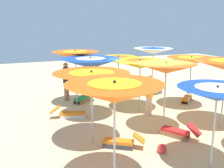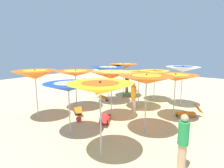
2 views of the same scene
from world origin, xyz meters
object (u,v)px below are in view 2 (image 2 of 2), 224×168
Objects in this scene: lounger_4 at (188,113)px; lounger_1 at (103,97)px; beach_umbrella_4 at (111,75)px; beach_umbrella_10 at (155,73)px; lounger_2 at (106,118)px; beach_umbrella_5 at (146,79)px; beach_umbrella_1 at (68,87)px; beachgoer_0 at (183,141)px; beach_umbrella_3 at (75,73)px; beachgoer_1 at (127,82)px; beachgoer_2 at (134,97)px; beach_umbrella_7 at (139,75)px; beach_umbrella_9 at (123,66)px; beach_umbrella_11 at (183,69)px; lounger_3 at (130,94)px; lounger_0 at (77,110)px; beach_umbrella_2 at (100,88)px; beach_umbrella_0 at (35,75)px; beach_umbrella_8 at (176,78)px; beach_umbrella_6 at (108,70)px; beach_ball at (79,119)px.

lounger_1 is at bearing -39.86° from lounger_4.
beach_umbrella_10 is (-0.32, -4.45, -0.29)m from beach_umbrella_4.
beach_umbrella_5 is at bearing -114.05° from lounger_2.
beachgoer_0 is at bearing -174.25° from beach_umbrella_1.
beachgoer_1 is at bearing -94.46° from beach_umbrella_3.
lounger_2 is 0.79× the size of beachgoer_2.
beachgoer_2 is (-0.06, 0.70, -1.14)m from beach_umbrella_7.
beach_umbrella_3 is at bearing -0.31° from beach_umbrella_4.
beach_umbrella_9 is 3.68m from beachgoer_2.
beach_umbrella_9 is 1.01× the size of beach_umbrella_11.
beach_umbrella_1 reaches higher than beachgoer_0.
lounger_3 is (3.75, -0.19, -2.09)m from beach_umbrella_11.
beachgoer_1 reaches higher than lounger_0.
beach_umbrella_2 is 1.16× the size of beach_umbrella_10.
beachgoer_1 is (2.52, -2.69, -1.02)m from beach_umbrella_7.
beach_umbrella_9 is 8.67m from beachgoer_0.
beach_umbrella_0 is 1.08× the size of beach_umbrella_3.
beach_umbrella_11 is at bearing 72.33° from beachgoer_0.
beach_umbrella_1 is 0.95× the size of beach_umbrella_3.
beachgoer_0 is (-0.97, 4.54, 0.65)m from lounger_4.
beach_umbrella_4 reaches higher than lounger_2.
beach_umbrella_5 is at bearing 123.30° from beach_umbrella_7.
beach_umbrella_8 is 3.49m from beach_umbrella_10.
beach_umbrella_9 is 1.79× the size of lounger_1.
beach_umbrella_6 is at bearing 46.01° from beach_umbrella_10.
beach_umbrella_11 is at bearing -133.19° from beach_umbrella_7.
beach_umbrella_1 reaches higher than beachgoer_2.
beach_umbrella_1 is at bearing 122.54° from beach_ball.
beachgoer_2 is at bearing -114.49° from beach_ball.
lounger_0 is (-0.99, -1.72, -2.05)m from beach_umbrella_0.
beach_umbrella_1 is 1.82× the size of lounger_4.
beach_umbrella_7 reaches higher than beach_umbrella_10.
beach_ball is (-1.92, -0.96, -2.10)m from beach_umbrella_0.
beach_umbrella_1 is at bearing 56.70° from beach_umbrella_8.
beach_umbrella_6 is 0.96× the size of beach_umbrella_9.
beach_umbrella_6 is at bearing -4.90° from beach_umbrella_8.
beach_ball is (4.04, 3.84, -0.07)m from lounger_4.
beach_ball is (3.51, 3.11, -1.96)m from beach_umbrella_8.
lounger_2 is 0.79× the size of beachgoer_0.
beach_ball is at bearing 3.69° from lounger_4.
beach_umbrella_11 is at bearing 174.37° from beach_umbrella_10.
beach_ball is (1.32, 2.91, -0.73)m from beachgoer_2.
beach_umbrella_2 reaches higher than beach_umbrella_3.
beach_umbrella_8 is 0.91× the size of beach_umbrella_9.
beachgoer_2 is 3.27m from beach_ball.
beach_umbrella_8 is at bearing 129.89° from beach_umbrella_10.
lounger_0 is at bearing 16.79° from beach_umbrella_4.
beach_umbrella_5 is at bearing -15.37° from lounger_1.
lounger_0 is 3.18m from beachgoer_2.
lounger_2 is (2.04, 4.91, -2.09)m from beach_umbrella_11.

